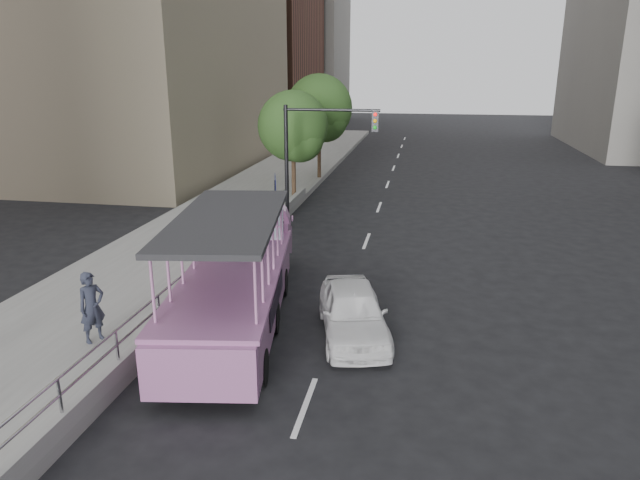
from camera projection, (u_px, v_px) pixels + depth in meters
The scene contains 13 objects.
ground at pixel (282, 356), 13.83m from camera, with size 160.00×160.00×0.00m, color black.
sidewalk at pixel (208, 229), 24.21m from camera, with size 5.50×80.00×0.30m, color #9F9F9A.
kerb_wall at pixel (192, 297), 16.12m from camera, with size 0.24×30.00×0.36m, color #A1A19C.
guardrail at pixel (190, 275), 15.93m from camera, with size 0.07×22.00×0.71m.
duck_boat at pixel (239, 275), 15.81m from camera, with size 3.79×9.93×3.22m.
car at pixel (353, 311), 14.69m from camera, with size 1.62×4.02×1.37m, color white.
pedestrian_near at pixel (92, 307), 13.71m from camera, with size 0.65×0.42×1.77m, color #2B2F3F.
parking_sign at pixel (276, 197), 23.25m from camera, with size 0.18×0.57×2.60m.
traffic_signal at pixel (313, 145), 24.89m from camera, with size 4.20×0.32×5.20m.
street_tree_near at pixel (295, 129), 28.30m from camera, with size 3.52×3.52×5.72m.
street_tree_far at pixel (321, 111), 33.77m from camera, with size 3.97×3.97×6.45m.
midrise_brick at pixel (224, 5), 58.43m from camera, with size 18.00×16.00×26.00m, color brown.
midrise_stone_b at pixel (282, 42), 74.01m from camera, with size 16.00×14.00×20.00m, color slate.
Camera 1 is at (3.18, -12.05, 6.68)m, focal length 32.00 mm.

